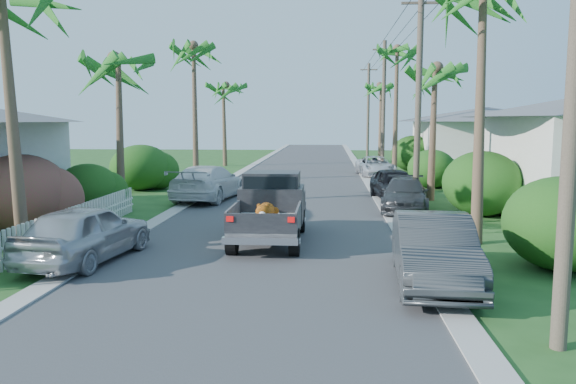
# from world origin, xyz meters

# --- Properties ---
(ground) EXTENTS (120.00, 120.00, 0.00)m
(ground) POSITION_xyz_m (0.00, 0.00, 0.00)
(ground) COLOR #214A1B
(ground) RESTS_ON ground
(road) EXTENTS (8.00, 100.00, 0.02)m
(road) POSITION_xyz_m (0.00, 25.00, 0.01)
(road) COLOR #38383A
(road) RESTS_ON ground
(curb_left) EXTENTS (0.60, 100.00, 0.06)m
(curb_left) POSITION_xyz_m (-4.30, 25.00, 0.03)
(curb_left) COLOR #A5A39E
(curb_left) RESTS_ON ground
(curb_right) EXTENTS (0.60, 100.00, 0.06)m
(curb_right) POSITION_xyz_m (4.30, 25.00, 0.03)
(curb_right) COLOR #A5A39E
(curb_right) RESTS_ON ground
(pickup_truck) EXTENTS (1.98, 5.12, 2.06)m
(pickup_truck) POSITION_xyz_m (0.14, 6.11, 1.01)
(pickup_truck) COLOR black
(pickup_truck) RESTS_ON ground
(parked_car_rn) EXTENTS (1.92, 4.76, 1.54)m
(parked_car_rn) POSITION_xyz_m (4.24, 1.44, 0.77)
(parked_car_rn) COLOR #333639
(parked_car_rn) RESTS_ON ground
(parked_car_rm) EXTENTS (2.41, 4.68, 1.30)m
(parked_car_rm) POSITION_xyz_m (5.00, 11.92, 0.65)
(parked_car_rm) COLOR #2F3134
(parked_car_rm) RESTS_ON ground
(parked_car_rf) EXTENTS (2.22, 4.45, 1.46)m
(parked_car_rf) POSITION_xyz_m (4.93, 15.00, 0.73)
(parked_car_rf) COLOR black
(parked_car_rf) RESTS_ON ground
(parked_car_rd) EXTENTS (2.58, 4.84, 1.29)m
(parked_car_rd) POSITION_xyz_m (5.00, 26.40, 0.65)
(parked_car_rd) COLOR silver
(parked_car_rd) RESTS_ON ground
(parked_car_ln) EXTENTS (2.38, 4.65, 1.52)m
(parked_car_ln) POSITION_xyz_m (-4.34, 2.88, 0.76)
(parked_car_ln) COLOR #ADAFB4
(parked_car_ln) RESTS_ON ground
(parked_car_lf) EXTENTS (2.98, 5.76, 1.60)m
(parked_car_lf) POSITION_xyz_m (-3.62, 14.46, 0.80)
(parked_car_lf) COLOR silver
(parked_car_lf) RESTS_ON ground
(palm_l_b) EXTENTS (4.40, 4.40, 7.40)m
(palm_l_b) POSITION_xyz_m (-6.80, 12.00, 6.15)
(palm_l_b) COLOR brown
(palm_l_b) RESTS_ON ground
(palm_l_c) EXTENTS (4.40, 4.40, 9.20)m
(palm_l_c) POSITION_xyz_m (-6.00, 22.00, 7.91)
(palm_l_c) COLOR brown
(palm_l_c) RESTS_ON ground
(palm_l_d) EXTENTS (4.40, 4.40, 7.70)m
(palm_l_d) POSITION_xyz_m (-6.50, 34.00, 6.44)
(palm_l_d) COLOR brown
(palm_l_d) RESTS_ON ground
(palm_r_b) EXTENTS (4.40, 4.40, 7.20)m
(palm_r_b) POSITION_xyz_m (6.60, 15.00, 5.95)
(palm_r_b) COLOR brown
(palm_r_b) RESTS_ON ground
(palm_r_c) EXTENTS (4.40, 4.40, 9.40)m
(palm_r_c) POSITION_xyz_m (6.20, 26.00, 8.11)
(palm_r_c) COLOR brown
(palm_r_c) RESTS_ON ground
(palm_r_d) EXTENTS (4.40, 4.40, 8.00)m
(palm_r_d) POSITION_xyz_m (6.50, 40.00, 6.74)
(palm_r_d) COLOR brown
(palm_r_d) RESTS_ON ground
(shrub_l_b) EXTENTS (3.00, 3.30, 2.60)m
(shrub_l_b) POSITION_xyz_m (-7.80, 6.00, 1.30)
(shrub_l_b) COLOR #A4173B
(shrub_l_b) RESTS_ON ground
(shrub_l_c) EXTENTS (2.40, 2.64, 2.00)m
(shrub_l_c) POSITION_xyz_m (-7.40, 10.00, 1.00)
(shrub_l_c) COLOR #164012
(shrub_l_c) RESTS_ON ground
(shrub_l_d) EXTENTS (3.20, 3.52, 2.40)m
(shrub_l_d) POSITION_xyz_m (-8.00, 18.00, 1.20)
(shrub_l_d) COLOR #164012
(shrub_l_d) RESTS_ON ground
(shrub_r_a) EXTENTS (2.80, 3.08, 2.30)m
(shrub_r_a) POSITION_xyz_m (7.60, 3.00, 1.15)
(shrub_r_a) COLOR #164012
(shrub_r_a) RESTS_ON ground
(shrub_r_b) EXTENTS (3.00, 3.30, 2.50)m
(shrub_r_b) POSITION_xyz_m (7.80, 11.00, 1.25)
(shrub_r_b) COLOR #164012
(shrub_r_b) RESTS_ON ground
(shrub_r_c) EXTENTS (2.60, 2.86, 2.10)m
(shrub_r_c) POSITION_xyz_m (7.50, 20.00, 1.05)
(shrub_r_c) COLOR #164012
(shrub_r_c) RESTS_ON ground
(shrub_r_d) EXTENTS (3.20, 3.52, 2.60)m
(shrub_r_d) POSITION_xyz_m (8.00, 30.00, 1.30)
(shrub_r_d) COLOR #164012
(shrub_r_d) RESTS_ON ground
(picket_fence) EXTENTS (0.10, 11.00, 1.00)m
(picket_fence) POSITION_xyz_m (-6.00, 5.50, 0.50)
(picket_fence) COLOR white
(picket_fence) RESTS_ON ground
(house_right_far) EXTENTS (9.00, 8.00, 4.60)m
(house_right_far) POSITION_xyz_m (13.00, 30.00, 2.12)
(house_right_far) COLOR silver
(house_right_far) RESTS_ON ground
(utility_pole_a) EXTENTS (1.60, 0.26, 9.00)m
(utility_pole_a) POSITION_xyz_m (5.60, -2.00, 4.60)
(utility_pole_a) COLOR brown
(utility_pole_a) RESTS_ON ground
(utility_pole_b) EXTENTS (1.60, 0.26, 9.00)m
(utility_pole_b) POSITION_xyz_m (5.60, 13.00, 4.60)
(utility_pole_b) COLOR brown
(utility_pole_b) RESTS_ON ground
(utility_pole_c) EXTENTS (1.60, 0.26, 9.00)m
(utility_pole_c) POSITION_xyz_m (5.60, 28.00, 4.60)
(utility_pole_c) COLOR brown
(utility_pole_c) RESTS_ON ground
(utility_pole_d) EXTENTS (1.60, 0.26, 9.00)m
(utility_pole_d) POSITION_xyz_m (5.60, 43.00, 4.60)
(utility_pole_d) COLOR brown
(utility_pole_d) RESTS_ON ground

